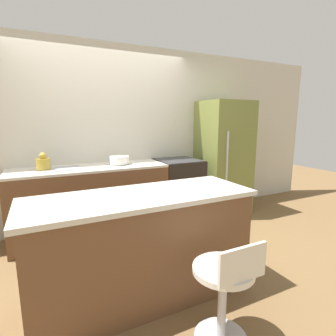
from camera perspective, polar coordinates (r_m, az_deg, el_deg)
The scene contains 9 objects.
ground_plane at distance 3.60m, azimuth -10.04°, elevation -15.10°, with size 14.00×14.00×0.00m, color brown.
wall_back at distance 3.93m, azimuth -13.50°, elevation 6.65°, with size 8.00×0.06×2.60m.
back_counter at distance 3.68m, azimuth -16.25°, elevation -6.94°, with size 1.98×0.64×0.94m.
kitchen_island at distance 2.36m, azimuth -5.54°, elevation -16.62°, with size 1.89×0.68×0.94m.
oven_range at distance 4.09m, azimuth 2.23°, elevation -4.72°, with size 0.63×0.65×0.94m.
refrigerator at distance 4.44m, azimuth 11.96°, elevation 2.17°, with size 0.76×0.71×1.84m.
stool_chair at distance 2.00m, azimuth 12.27°, elevation -24.73°, with size 0.42×0.42×0.79m.
kettle at distance 3.53m, azimuth -25.52°, elevation 1.06°, with size 0.16×0.16×0.21m.
mixing_bowl at distance 3.67m, azimuth -10.56°, elevation 1.76°, with size 0.26×0.26×0.11m.
Camera 1 is at (-0.86, -3.13, 1.55)m, focal length 28.00 mm.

